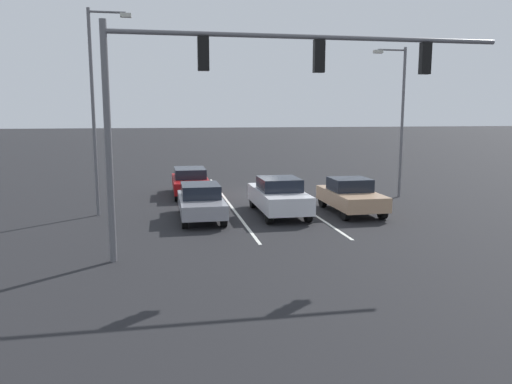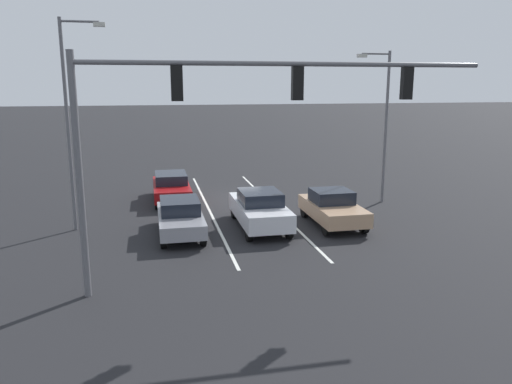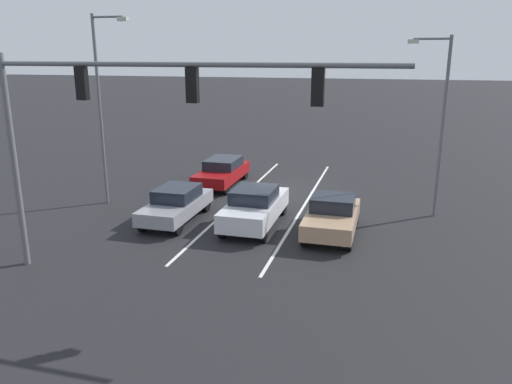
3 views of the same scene
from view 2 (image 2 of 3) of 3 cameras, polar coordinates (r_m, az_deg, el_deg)
ground_plane at (r=26.53m, az=-2.53°, el=-0.68°), size 240.00×240.00×0.00m
lane_stripe_left_divider at (r=24.73m, az=2.01°, el=-1.63°), size 0.12×16.46×0.01m
lane_stripe_center_divider at (r=24.17m, az=-5.40°, el=-2.00°), size 0.12×16.46×0.01m
car_silver_midlane_front at (r=20.90m, az=0.42°, el=-1.94°), size 1.85×4.62×1.59m
car_tan_leftlane_front at (r=21.61m, az=8.74°, el=-1.77°), size 1.85×4.08×1.49m
car_gray_rightlane_front at (r=20.22m, az=-8.66°, el=-2.77°), size 1.73×4.28×1.43m
car_maroon_rightlane_second at (r=26.13m, az=-9.66°, el=0.63°), size 1.80×4.53×1.41m
traffic_signal_gantry at (r=14.22m, az=-3.99°, el=9.34°), size 11.97×0.37×6.81m
street_lamp_right_shoulder at (r=21.27m, az=-20.35°, el=8.46°), size 1.74×0.24×8.43m
street_lamp_left_shoulder at (r=25.74m, az=14.30°, el=8.30°), size 1.73×0.24×7.50m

